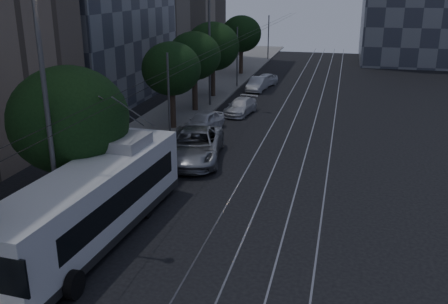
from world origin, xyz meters
The scene contains 17 objects.
ground centered at (0.00, 0.00, 0.00)m, with size 120.00×120.00×0.00m, color black.
sidewalk centered at (-7.50, 20.00, 0.07)m, with size 5.00×90.00×0.15m, color slate.
tram_rails centered at (2.50, 20.00, 0.01)m, with size 4.52×90.00×0.02m.
overhead_wires centered at (-4.97, 20.00, 3.47)m, with size 2.23×90.00×6.00m.
trolleybus centered at (-4.10, -2.24, 1.66)m, with size 3.18×12.10×5.63m.
pickup_silver centered at (-3.06, 8.00, 0.91)m, with size 3.03×6.57×1.83m, color #95979C.
car_white_a centered at (-4.22, 14.00, 0.71)m, with size 1.69×4.19×1.43m, color silver.
car_white_b centered at (-2.70, 19.50, 0.62)m, with size 1.75×4.30×1.25m, color silver.
car_white_c centered at (-3.02, 29.00, 0.66)m, with size 1.41×4.03×1.33m, color silver.
car_white_d centered at (-2.70, 31.42, 0.65)m, with size 1.53×3.80×1.29m, color silver.
tree_1 centered at (-6.50, 0.40, 4.20)m, with size 5.33×5.33×6.61m.
tree_2 centered at (-6.50, 14.00, 4.34)m, with size 4.14×4.14×6.23m.
tree_3 centered at (-6.50, 19.45, 4.52)m, with size 4.25×4.25×6.46m.
tree_4 centered at (-6.50, 25.10, 4.63)m, with size 4.83×4.83×6.82m.
tree_5 centered at (-6.50, 37.68, 4.62)m, with size 4.52×4.52×6.68m.
streetlamp_near centered at (-5.38, -2.22, 6.20)m, with size 2.49×0.44×10.32m.
streetlamp_far centered at (-5.38, 21.49, 6.33)m, with size 2.54×0.44×10.56m.
Camera 1 is at (5.27, -18.77, 9.90)m, focal length 40.00 mm.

